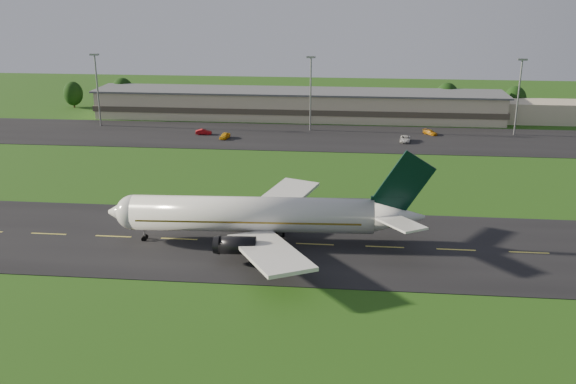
# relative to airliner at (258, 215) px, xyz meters

# --- Properties ---
(ground) EXTENTS (360.00, 360.00, 0.00)m
(ground) POSITION_rel_airliner_xyz_m (-1.92, -0.04, -4.66)
(ground) COLOR #1D4812
(ground) RESTS_ON ground
(taxiway) EXTENTS (220.00, 30.00, 0.10)m
(taxiway) POSITION_rel_airliner_xyz_m (-1.92, -0.04, -4.61)
(taxiway) COLOR black
(taxiway) RESTS_ON ground
(apron) EXTENTS (260.00, 30.00, 0.10)m
(apron) POSITION_rel_airliner_xyz_m (-1.92, 71.96, -4.61)
(apron) COLOR black
(apron) RESTS_ON ground
(airliner) EXTENTS (51.30, 42.13, 15.57)m
(airliner) POSITION_rel_airliner_xyz_m (0.00, 0.00, 0.00)
(airliner) COLOR silver
(airliner) RESTS_ON ground
(terminal) EXTENTS (145.00, 16.00, 8.40)m
(terminal) POSITION_rel_airliner_xyz_m (4.48, 96.14, -0.67)
(terminal) COLOR beige
(terminal) RESTS_ON ground
(light_mast_west) EXTENTS (2.40, 1.20, 20.35)m
(light_mast_west) POSITION_rel_airliner_xyz_m (-56.92, 79.96, 8.08)
(light_mast_west) COLOR gray
(light_mast_west) RESTS_ON ground
(light_mast_centre) EXTENTS (2.40, 1.20, 20.35)m
(light_mast_centre) POSITION_rel_airliner_xyz_m (3.08, 79.96, 8.08)
(light_mast_centre) COLOR gray
(light_mast_centre) RESTS_ON ground
(light_mast_east) EXTENTS (2.40, 1.20, 20.35)m
(light_mast_east) POSITION_rel_airliner_xyz_m (58.08, 79.96, 8.08)
(light_mast_east) COLOR gray
(light_mast_east) RESTS_ON ground
(tree_line) EXTENTS (195.91, 9.68, 10.52)m
(tree_line) POSITION_rel_airliner_xyz_m (38.21, 105.80, 0.54)
(tree_line) COLOR black
(tree_line) RESTS_ON ground
(service_vehicle_a) EXTENTS (2.57, 4.71, 1.52)m
(service_vehicle_a) POSITION_rel_airliner_xyz_m (-18.61, 67.99, -3.80)
(service_vehicle_a) COLOR #E3A60D
(service_vehicle_a) RESTS_ON apron
(service_vehicle_b) EXTENTS (4.45, 2.01, 1.42)m
(service_vehicle_b) POSITION_rel_airliner_xyz_m (-25.17, 71.93, -3.85)
(service_vehicle_b) COLOR maroon
(service_vehicle_b) RESTS_ON apron
(service_vehicle_c) EXTENTS (3.11, 5.62, 1.49)m
(service_vehicle_c) POSITION_rel_airliner_xyz_m (28.28, 69.13, -3.82)
(service_vehicle_c) COLOR silver
(service_vehicle_c) RESTS_ON apron
(service_vehicle_d) EXTENTS (4.25, 4.35, 1.26)m
(service_vehicle_d) POSITION_rel_airliner_xyz_m (35.60, 77.78, -3.93)
(service_vehicle_d) COLOR orange
(service_vehicle_d) RESTS_ON apron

